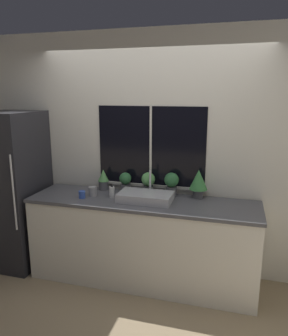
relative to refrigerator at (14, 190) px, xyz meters
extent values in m
plane|color=#937F60|center=(1.58, -0.31, -0.91)|extent=(14.00, 14.00, 0.00)
cube|color=silver|center=(1.58, 0.39, 0.44)|extent=(8.00, 0.06, 2.70)
cube|color=black|center=(1.58, 0.36, 0.53)|extent=(1.23, 0.01, 0.88)
cube|color=silver|center=(1.58, 0.35, 0.53)|extent=(0.02, 0.01, 0.88)
cube|color=silver|center=(1.58, 0.35, 0.08)|extent=(1.29, 0.04, 0.03)
cube|color=silver|center=(-0.60, 1.19, 0.44)|extent=(0.06, 7.00, 2.70)
cube|color=silver|center=(1.58, 0.01, -0.47)|extent=(2.41, 0.63, 0.89)
cube|color=#4C4C51|center=(1.58, 0.01, -0.01)|extent=(2.44, 0.66, 0.03)
cube|color=#232328|center=(0.00, 0.00, 0.00)|extent=(0.64, 0.71, 1.82)
cylinder|color=silver|center=(0.29, -0.37, 0.09)|extent=(0.02, 0.02, 0.82)
cube|color=#ADADB2|center=(1.63, -0.01, 0.06)|extent=(0.56, 0.32, 0.09)
cylinder|color=#B7B7BC|center=(1.63, 0.18, 0.03)|extent=(0.04, 0.04, 0.03)
cylinder|color=#B7B7BC|center=(1.63, 0.18, 0.17)|extent=(0.02, 0.02, 0.26)
cylinder|color=#4C4C51|center=(1.04, 0.25, 0.06)|extent=(0.11, 0.11, 0.11)
cone|color=#569951|center=(1.04, 0.25, 0.19)|extent=(0.12, 0.12, 0.14)
cylinder|color=#4C4C51|center=(1.31, 0.25, 0.06)|extent=(0.11, 0.11, 0.09)
sphere|color=#2D6638|center=(1.31, 0.25, 0.17)|extent=(0.14, 0.14, 0.14)
cylinder|color=#4C4C51|center=(1.59, 0.25, 0.06)|extent=(0.11, 0.11, 0.09)
sphere|color=#569951|center=(1.59, 0.25, 0.18)|extent=(0.15, 0.15, 0.15)
cylinder|color=#4C4C51|center=(1.85, 0.25, 0.06)|extent=(0.12, 0.12, 0.10)
sphere|color=#2D6638|center=(1.85, 0.25, 0.19)|extent=(0.16, 0.16, 0.16)
cylinder|color=#4C4C51|center=(2.14, 0.25, 0.06)|extent=(0.11, 0.11, 0.10)
cone|color=#387A3D|center=(2.14, 0.25, 0.21)|extent=(0.19, 0.19, 0.21)
cylinder|color=white|center=(1.24, 0.01, 0.07)|extent=(0.06, 0.06, 0.12)
cylinder|color=black|center=(1.24, 0.01, 0.15)|extent=(0.03, 0.03, 0.03)
cylinder|color=#3351AD|center=(0.94, -0.10, 0.05)|extent=(0.07, 0.07, 0.08)
cylinder|color=gray|center=(1.02, 0.00, 0.06)|extent=(0.09, 0.09, 0.10)
camera|label=1|loc=(2.51, -3.15, 1.12)|focal=35.00mm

